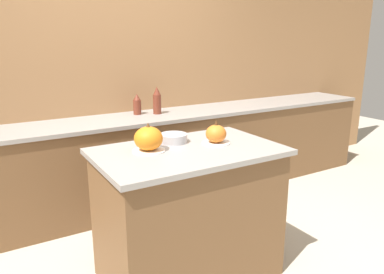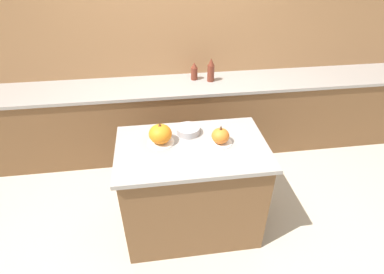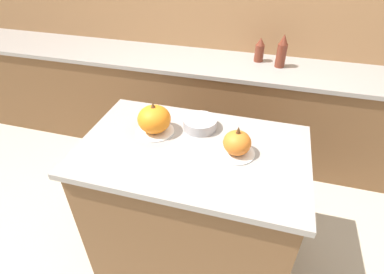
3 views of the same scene
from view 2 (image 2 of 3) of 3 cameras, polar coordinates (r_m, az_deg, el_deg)
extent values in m
plane|color=#BCB29E|center=(3.02, 0.00, -16.23)|extent=(12.00, 12.00, 0.00)
cube|color=#9E7047|center=(3.65, -3.56, 17.10)|extent=(8.00, 0.06, 2.50)
cube|color=brown|center=(2.68, 0.00, -10.16)|extent=(1.15, 0.70, 0.89)
cube|color=gray|center=(2.38, 0.00, -2.17)|extent=(1.21, 0.76, 0.03)
cube|color=brown|center=(3.68, -2.67, 3.33)|extent=(6.00, 0.56, 0.87)
cube|color=gray|center=(3.47, -2.87, 9.72)|extent=(6.00, 0.60, 0.03)
cylinder|color=white|center=(2.43, -5.94, -0.99)|extent=(0.21, 0.21, 0.01)
ellipsoid|color=orange|center=(2.38, -6.05, 0.59)|extent=(0.18, 0.18, 0.15)
cone|color=brown|center=(2.33, -6.18, 2.39)|extent=(0.03, 0.03, 0.03)
cylinder|color=white|center=(2.42, 5.35, -1.06)|extent=(0.19, 0.19, 0.01)
ellipsoid|color=orange|center=(2.38, 5.43, 0.22)|extent=(0.14, 0.14, 0.12)
cone|color=#4C2D14|center=(2.34, 5.54, 1.80)|extent=(0.03, 0.03, 0.04)
cylinder|color=maroon|center=(3.52, 3.59, 12.03)|extent=(0.08, 0.08, 0.19)
cone|color=maroon|center=(3.47, 3.68, 14.10)|extent=(0.07, 0.07, 0.08)
cylinder|color=maroon|center=(3.56, 0.42, 11.99)|extent=(0.08, 0.08, 0.14)
cone|color=maroon|center=(3.53, 0.43, 13.53)|extent=(0.07, 0.07, 0.06)
cylinder|color=#ADADB2|center=(2.51, -0.75, 1.29)|extent=(0.19, 0.19, 0.06)
camera|label=1|loc=(1.16, -78.17, -38.40)|focal=35.00mm
camera|label=3|loc=(1.02, 29.35, 5.20)|focal=28.00mm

